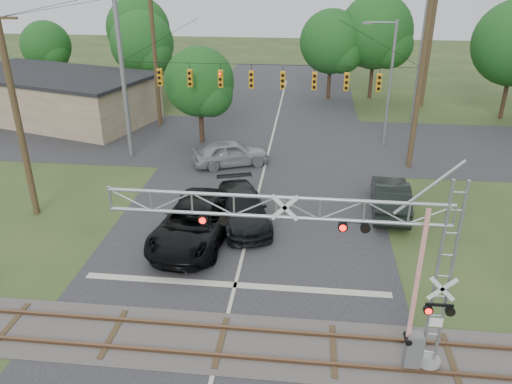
# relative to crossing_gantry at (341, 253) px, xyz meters

# --- Properties ---
(road_main) EXTENTS (14.00, 90.00, 0.02)m
(road_main) POSITION_rel_crossing_gantry_xyz_m (-3.95, 8.36, -4.27)
(road_main) COLOR #252527
(road_main) RESTS_ON ground
(road_cross) EXTENTS (90.00, 12.00, 0.02)m
(road_cross) POSITION_rel_crossing_gantry_xyz_m (-3.95, 22.36, -4.26)
(road_cross) COLOR #252527
(road_cross) RESTS_ON ground
(railroad_track) EXTENTS (90.00, 3.20, 0.17)m
(railroad_track) POSITION_rel_crossing_gantry_xyz_m (-3.95, 0.36, -4.24)
(railroad_track) COLOR #4B4641
(railroad_track) RESTS_ON ground
(crossing_gantry) EXTENTS (10.90, 0.88, 6.85)m
(crossing_gantry) POSITION_rel_crossing_gantry_xyz_m (0.00, 0.00, 0.00)
(crossing_gantry) COLOR gray
(crossing_gantry) RESTS_ON ground
(traffic_signal_span) EXTENTS (19.34, 0.36, 11.50)m
(traffic_signal_span) POSITION_rel_crossing_gantry_xyz_m (-3.10, 18.36, 1.43)
(traffic_signal_span) COLOR gray
(traffic_signal_span) RESTS_ON ground
(pickup_black) EXTENTS (3.85, 7.13, 1.90)m
(pickup_black) POSITION_rel_crossing_gantry_xyz_m (-6.42, 7.41, -3.33)
(pickup_black) COLOR black
(pickup_black) RESTS_ON ground
(car_dark) EXTENTS (3.94, 6.17, 1.66)m
(car_dark) POSITION_rel_crossing_gantry_xyz_m (-4.39, 9.43, -3.44)
(car_dark) COLOR black
(car_dark) RESTS_ON ground
(sedan_silver) EXTENTS (5.42, 3.76, 1.71)m
(sedan_silver) POSITION_rel_crossing_gantry_xyz_m (-6.24, 17.38, -3.42)
(sedan_silver) COLOR gray
(sedan_silver) RESTS_ON ground
(suv_dark) EXTENTS (2.24, 5.46, 1.76)m
(suv_dark) POSITION_rel_crossing_gantry_xyz_m (3.39, 11.56, -3.40)
(suv_dark) COLOR black
(suv_dark) RESTS_ON ground
(commercial_building) EXTENTS (18.53, 13.06, 3.91)m
(commercial_building) POSITION_rel_crossing_gantry_xyz_m (-22.87, 26.41, -2.31)
(commercial_building) COLOR #87705A
(commercial_building) RESTS_ON ground
(streetlight) EXTENTS (2.37, 0.25, 8.88)m
(streetlight) POSITION_rel_crossing_gantry_xyz_m (4.20, 22.47, 0.69)
(streetlight) COLOR gray
(streetlight) RESTS_ON ground
(utility_poles) EXTENTS (26.92, 28.06, 12.63)m
(utility_poles) POSITION_rel_crossing_gantry_xyz_m (-0.37, 20.56, 1.53)
(utility_poles) COLOR #3F301D
(utility_poles) RESTS_ON ground
(treeline) EXTENTS (54.85, 24.94, 9.84)m
(treeline) POSITION_rel_crossing_gantry_xyz_m (-0.13, 32.07, 1.56)
(treeline) COLOR #352318
(treeline) RESTS_ON ground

